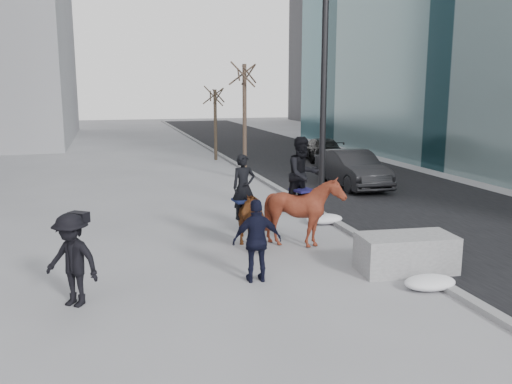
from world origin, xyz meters
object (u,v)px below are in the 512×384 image
object	(u,v)px
car_near	(352,169)
mounted_right	(304,203)
planter	(406,253)
mounted_left	(245,215)

from	to	relation	value
car_near	mounted_right	bearing A→B (deg)	-122.44
planter	mounted_right	xyz separation A→B (m)	(-1.50, 2.45, 0.71)
planter	mounted_left	size ratio (longest dim) A/B	0.87
planter	mounted_left	distance (m)	3.98
planter	mounted_left	bearing A→B (deg)	139.57
planter	car_near	distance (m)	10.40
car_near	mounted_right	xyz separation A→B (m)	(-4.83, -7.39, 0.37)
car_near	mounted_left	distance (m)	9.65
mounted_left	mounted_right	distance (m)	1.53
car_near	mounted_right	distance (m)	8.83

